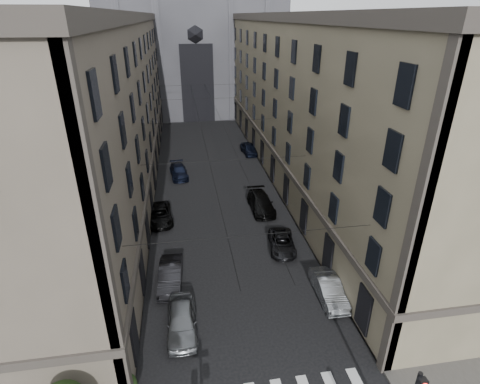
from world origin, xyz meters
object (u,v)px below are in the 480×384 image
car_left_near (182,320)px  car_right_near (329,289)px  car_right_midnear (282,243)px  car_right_midfar (261,203)px  car_left_midnear (171,275)px  car_right_far (249,149)px  car_left_midfar (160,215)px  car_left_far (179,171)px  gothic_tower (192,19)px

car_left_near → car_right_near: 10.61m
car_right_midnear → car_left_near: bearing=-129.6°
car_right_midnear → car_right_midfar: (-0.29, 7.43, 0.17)m
car_left_midnear → car_right_midnear: 10.09m
car_left_midnear → car_right_far: bearing=71.5°
car_right_midnear → car_right_midfar: bearing=100.1°
car_left_midnear → car_left_midfar: car_left_midnear is taller
car_left_midfar → car_left_far: bearing=74.0°
gothic_tower → car_left_near: size_ratio=12.06×
car_left_midfar → car_right_midnear: size_ratio=1.11×
gothic_tower → car_left_near: 66.21m
car_left_near → car_right_midfar: size_ratio=0.87×
gothic_tower → car_right_midnear: size_ratio=12.63×
car_left_midfar → car_right_near: 18.19m
car_left_midnear → car_left_midfar: 10.04m
car_right_far → car_left_midfar: bearing=-129.3°
car_left_midnear → car_right_far: size_ratio=1.04×
car_right_near → car_right_midnear: car_right_near is taller
car_left_near → car_right_far: car_left_near is taller
car_left_near → car_left_midnear: 4.86m
car_left_far → car_right_near: (10.40, -24.40, 0.04)m
car_left_midnear → car_left_far: 21.09m
car_right_near → car_right_midnear: 6.84m
car_right_near → car_right_midfar: 14.19m
car_right_midfar → car_right_far: (1.94, 17.44, -0.01)m
car_left_midnear → car_right_midnear: bearing=22.2°
gothic_tower → car_right_far: bearing=-78.8°
car_right_near → car_right_midfar: bearing=99.2°
car_right_midfar → car_right_far: car_right_midfar is taller
car_right_midnear → car_left_far: bearing=123.9°
car_right_midnear → car_left_midnear: bearing=-153.2°
gothic_tower → car_right_midfar: bearing=-85.0°
car_right_midfar → car_right_far: size_ratio=1.20×
car_left_midnear → car_right_far: car_left_midnear is taller
car_right_near → car_right_midnear: size_ratio=1.01×
gothic_tower → car_left_far: 41.85m
car_left_near → car_right_midnear: 11.95m
car_left_far → car_left_midnear: bearing=-98.6°
car_left_midnear → car_right_near: 11.74m
car_left_midfar → car_right_midfar: bearing=-1.7°
gothic_tower → car_right_midfar: (4.20, -48.34, -16.99)m
car_left_midnear → car_right_far: 30.29m
car_left_far → car_left_midfar: bearing=-106.5°
car_left_far → car_right_midnear: (8.69, -17.78, -0.08)m
car_left_far → car_right_midnear: 19.79m
car_right_near → car_right_far: car_right_far is taller
car_left_midfar → car_right_far: size_ratio=1.10×
car_right_near → car_right_midnear: bearing=105.6°
car_left_far → car_right_near: bearing=-73.2°
car_right_midfar → car_left_midfar: bearing=-176.7°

